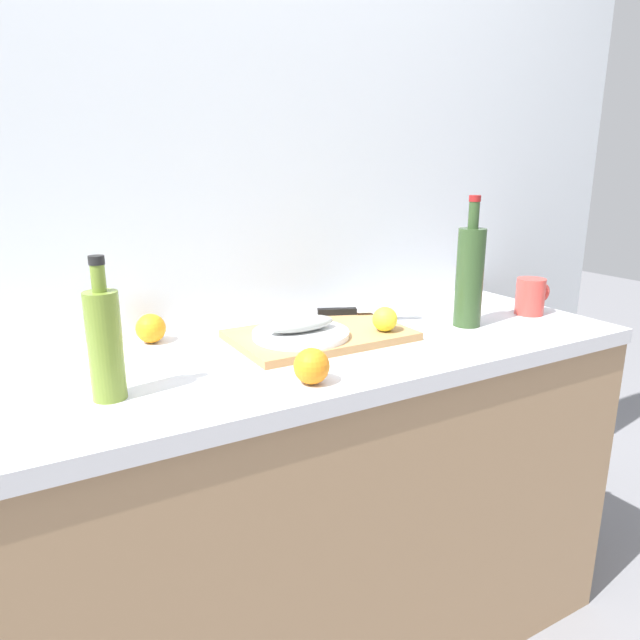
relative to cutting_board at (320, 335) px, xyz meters
The scene contains 12 objects.
back_wall 0.49m from the cutting_board, 128.18° to the left, with size 3.20×0.05×2.50m, color silver.
kitchen_counter 0.51m from the cutting_board, 168.54° to the right, with size 2.00×0.60×0.90m.
cutting_board is the anchor object (origin of this frame).
white_plate 0.07m from the cutting_board, 165.17° to the right, with size 0.24×0.24×0.01m, color white.
fish_fillet 0.08m from the cutting_board, 165.17° to the right, with size 0.18×0.08×0.04m, color #999E99.
chef_knife 0.20m from the cutting_board, 29.86° to the left, with size 0.28×0.14×0.02m.
lemon_0 0.17m from the cutting_board, 29.17° to the right, with size 0.06×0.06×0.06m, color yellow.
olive_oil_bottle 0.56m from the cutting_board, 166.27° to the right, with size 0.06×0.06×0.27m.
wine_bottle 0.44m from the cutting_board, 12.66° to the right, with size 0.07×0.07×0.35m.
coffee_mug_0 0.67m from the cutting_board, ahead, with size 0.12×0.08×0.11m.
orange_0 0.42m from the cutting_board, 154.21° to the left, with size 0.07×0.07×0.07m, color orange.
orange_2 0.31m from the cutting_board, 123.19° to the right, with size 0.07×0.07×0.07m, color orange.
Camera 1 is at (-0.48, -1.18, 1.34)m, focal length 32.49 mm.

